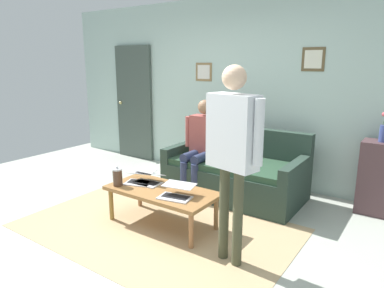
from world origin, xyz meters
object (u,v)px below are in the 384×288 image
laptop_center (148,180)px  person_standing (233,141)px  laptop_right (140,179)px  coffee_table (162,193)px  laptop_left (176,193)px  person_seated (201,142)px  couch (236,173)px  french_press (118,177)px  interior_door (134,103)px  side_shelf (378,178)px

laptop_center → person_standing: size_ratio=0.20×
laptop_center → laptop_right: size_ratio=0.89×
coffee_table → laptop_right: 0.37m
laptop_left → person_seated: 1.22m
couch → french_press: (0.73, 1.45, 0.21)m
laptop_right → person_standing: size_ratio=0.22×
couch → french_press: couch is taller
french_press → interior_door: bearing=-50.4°
interior_door → couch: bearing=165.6°
laptop_center → person_seated: size_ratio=0.27×
side_shelf → couch: bearing=14.5°
couch → side_shelf: bearing=-165.5°
couch → person_standing: person_standing is taller
french_press → person_standing: bearing=178.7°
laptop_right → french_press: (0.13, 0.22, 0.06)m
laptop_left → laptop_right: bearing=-10.6°
coffee_table → person_seated: size_ratio=0.96×
laptop_left → person_standing: (-0.71, 0.14, 0.67)m
laptop_left → person_seated: bearing=-69.2°
french_press → person_seated: (-0.32, -1.22, 0.22)m
laptop_left → french_press: (0.74, 0.10, 0.06)m
couch → laptop_right: size_ratio=4.59×
laptop_right → person_seated: bearing=-101.0°
interior_door → laptop_left: (-2.46, 1.97, -0.57)m
coffee_table → side_shelf: bearing=-138.4°
interior_door → person_seated: (-2.04, 0.86, -0.30)m
interior_door → person_standing: size_ratio=1.17×
laptop_center → side_shelf: (-2.16, -1.62, -0.02)m
interior_door → laptop_center: 2.72m
interior_door → laptop_left: 3.20m
interior_door → person_standing: 3.80m
side_shelf → coffee_table: bearing=41.6°
french_press → coffee_table: bearing=-159.0°
laptop_left → person_standing: size_ratio=0.22×
laptop_left → laptop_center: 0.55m
laptop_center → person_standing: 1.43m
laptop_center → laptop_left: bearing=164.0°
laptop_right → french_press: bearing=60.1°
couch → laptop_left: (-0.01, 1.34, 0.15)m
interior_door → laptop_left: bearing=141.3°
french_press → person_seated: person_seated is taller
person_standing → person_seated: size_ratio=1.36×
couch → person_seated: bearing=28.9°
side_shelf → interior_door: bearing=-2.8°
laptop_center → coffee_table: bearing=165.1°
laptop_right → laptop_left: bearing=169.4°
interior_door → side_shelf: size_ratio=2.35×
laptop_right → side_shelf: bearing=-143.8°
side_shelf → person_standing: (0.93, 1.91, 0.68)m
laptop_left → coffee_table: bearing=-17.0°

